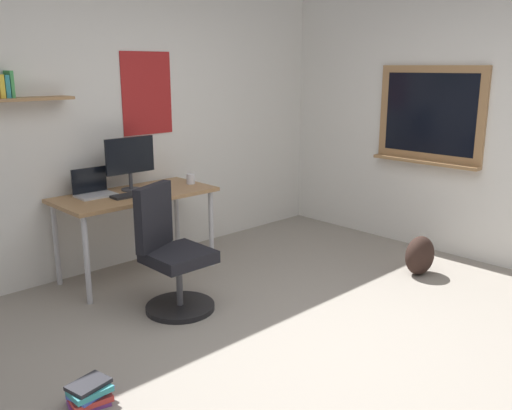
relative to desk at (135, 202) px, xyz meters
The scene contains 12 objects.
ground_plane 2.15m from the desk, 87.09° to the right, with size 5.20×5.20×0.00m, color gray.
wall_back 0.76m from the desk, 76.30° to the left, with size 5.00×0.30×2.60m.
wall_right 3.31m from the desk, 38.34° to the right, with size 0.22×5.00×2.60m.
desk is the anchor object (origin of this frame).
office_chair 0.85m from the desk, 103.82° to the right, with size 0.54×0.55×0.95m.
laptop 0.36m from the desk, 152.97° to the left, with size 0.31×0.21×0.23m.
monitor_primary 0.36m from the desk, 72.40° to the left, with size 0.46×0.17×0.46m.
keyboard 0.14m from the desk, 129.39° to the right, with size 0.37×0.13×0.02m, color black.
computer_mouse 0.25m from the desk, 20.99° to the right, with size 0.10×0.06×0.03m, color #262628.
coffee_mug 0.58m from the desk, ahead, with size 0.08×0.08×0.09m, color silver.
backpack 2.53m from the desk, 43.50° to the right, with size 0.32×0.22×0.35m, color black.
book_stack_on_floor 2.03m from the desk, 129.80° to the right, with size 0.26×0.20×0.14m.
Camera 1 is at (-2.51, -1.97, 1.79)m, focal length 38.50 mm.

